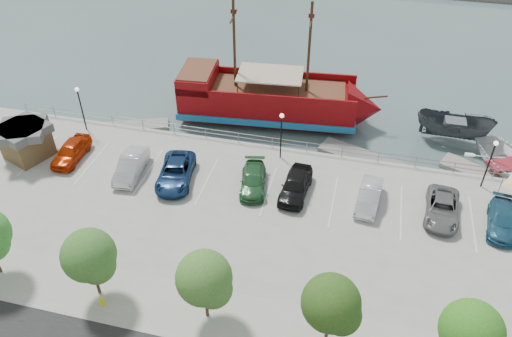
# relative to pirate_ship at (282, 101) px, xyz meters

# --- Properties ---
(ground) EXTENTS (160.00, 160.00, 0.00)m
(ground) POSITION_rel_pirate_ship_xyz_m (1.36, -13.91, -2.05)
(ground) COLOR #3F5151
(sidewalk) EXTENTS (100.00, 4.00, 0.05)m
(sidewalk) POSITION_rel_pirate_ship_xyz_m (1.36, -23.91, -1.03)
(sidewalk) COLOR #A29D8C
(sidewalk) RESTS_ON land_slab
(seawall_railing) EXTENTS (50.00, 0.06, 1.00)m
(seawall_railing) POSITION_rel_pirate_ship_xyz_m (1.36, -6.11, -0.52)
(seawall_railing) COLOR slate
(seawall_railing) RESTS_ON land_slab
(pirate_ship) EXTENTS (19.58, 6.99, 12.22)m
(pirate_ship) POSITION_rel_pirate_ship_xyz_m (0.00, 0.00, 0.00)
(pirate_ship) COLOR #780508
(pirate_ship) RESTS_ON ground
(patrol_boat) EXTENTS (6.95, 3.31, 2.59)m
(patrol_boat) POSITION_rel_pirate_ship_xyz_m (15.73, 0.07, -0.75)
(patrol_boat) COLOR #383E43
(patrol_boat) RESTS_ON ground
(speedboat) EXTENTS (8.50, 9.44, 1.61)m
(speedboat) POSITION_rel_pirate_ship_xyz_m (20.17, -3.82, -1.24)
(speedboat) COLOR white
(speedboat) RESTS_ON ground
(dock_west) EXTENTS (6.39, 3.92, 0.35)m
(dock_west) POSITION_rel_pirate_ship_xyz_m (-13.20, -4.71, -1.87)
(dock_west) COLOR gray
(dock_west) RESTS_ON ground
(dock_mid) EXTENTS (7.73, 4.47, 0.43)m
(dock_mid) POSITION_rel_pirate_ship_xyz_m (8.00, -4.71, -1.83)
(dock_mid) COLOR slate
(dock_mid) RESTS_ON ground
(dock_east) EXTENTS (7.15, 4.70, 0.40)m
(dock_east) POSITION_rel_pirate_ship_xyz_m (18.08, -4.71, -1.85)
(dock_east) COLOR gray
(dock_east) RESTS_ON ground
(shed) EXTENTS (4.61, 4.61, 2.93)m
(shed) POSITION_rel_pirate_ship_xyz_m (-19.23, -12.20, 0.51)
(shed) COLOR brown
(shed) RESTS_ON land_slab
(fire_hydrant) EXTENTS (0.26, 0.26, 0.74)m
(fire_hydrant) POSITION_rel_pirate_ship_xyz_m (-6.00, -24.71, -0.64)
(fire_hydrant) COLOR #F1E508
(fire_hydrant) RESTS_ON sidewalk
(lamp_post_left) EXTENTS (0.36, 0.36, 4.28)m
(lamp_post_left) POSITION_rel_pirate_ship_xyz_m (-16.64, -7.41, 1.89)
(lamp_post_left) COLOR black
(lamp_post_left) RESTS_ON land_slab
(lamp_post_mid) EXTENTS (0.36, 0.36, 4.28)m
(lamp_post_mid) POSITION_rel_pirate_ship_xyz_m (1.36, -7.41, 1.89)
(lamp_post_mid) COLOR black
(lamp_post_mid) RESTS_ON land_slab
(lamp_post_right) EXTENTS (0.36, 0.36, 4.28)m
(lamp_post_right) POSITION_rel_pirate_ship_xyz_m (17.36, -7.41, 1.89)
(lamp_post_right) COLOR black
(lamp_post_right) RESTS_ON land_slab
(tree_c) EXTENTS (3.30, 3.20, 5.00)m
(tree_c) POSITION_rel_pirate_ship_xyz_m (-6.49, -23.98, 2.25)
(tree_c) COLOR #473321
(tree_c) RESTS_ON sidewalk
(tree_d) EXTENTS (3.30, 3.20, 5.00)m
(tree_d) POSITION_rel_pirate_ship_xyz_m (0.51, -23.98, 2.25)
(tree_d) COLOR #473321
(tree_d) RESTS_ON sidewalk
(tree_e) EXTENTS (3.30, 3.20, 5.00)m
(tree_e) POSITION_rel_pirate_ship_xyz_m (7.51, -23.98, 2.25)
(tree_e) COLOR #473321
(tree_e) RESTS_ON sidewalk
(tree_f) EXTENTS (3.30, 3.20, 5.00)m
(tree_f) POSITION_rel_pirate_ship_xyz_m (14.51, -23.98, 2.25)
(tree_f) COLOR #473321
(tree_f) RESTS_ON sidewalk
(parked_car_a) EXTENTS (1.97, 4.61, 1.55)m
(parked_car_a) POSITION_rel_pirate_ship_xyz_m (-15.51, -11.75, -0.27)
(parked_car_a) COLOR #B32804
(parked_car_a) RESTS_ON land_slab
(parked_car_b) EXTENTS (2.13, 4.91, 1.57)m
(parked_car_b) POSITION_rel_pirate_ship_xyz_m (-9.79, -12.44, -0.26)
(parked_car_b) COLOR silver
(parked_car_b) RESTS_ON land_slab
(parked_car_c) EXTENTS (3.44, 5.81, 1.52)m
(parked_car_c) POSITION_rel_pirate_ship_xyz_m (-6.02, -12.38, -0.29)
(parked_car_c) COLOR navy
(parked_car_c) RESTS_ON land_slab
(parked_car_d) EXTENTS (2.72, 4.94, 1.35)m
(parked_car_d) POSITION_rel_pirate_ship_xyz_m (0.09, -11.73, -0.37)
(parked_car_d) COLOR #295F33
(parked_car_d) RESTS_ON land_slab
(parked_car_e) EXTENTS (2.25, 4.96, 1.65)m
(parked_car_e) POSITION_rel_pirate_ship_xyz_m (3.42, -11.70, -0.22)
(parked_car_e) COLOR black
(parked_car_e) RESTS_ON land_slab
(parked_car_f) EXTENTS (1.96, 4.57, 1.46)m
(parked_car_f) POSITION_rel_pirate_ship_xyz_m (8.91, -11.58, -0.31)
(parked_car_f) COLOR silver
(parked_car_f) RESTS_ON land_slab
(parked_car_g) EXTENTS (2.70, 5.15, 1.38)m
(parked_car_g) POSITION_rel_pirate_ship_xyz_m (14.13, -11.63, -0.36)
(parked_car_g) COLOR slate
(parked_car_g) RESTS_ON land_slab
(parked_car_h) EXTENTS (2.48, 4.85, 1.35)m
(parked_car_h) POSITION_rel_pirate_ship_xyz_m (18.17, -11.87, -0.37)
(parked_car_h) COLOR #235976
(parked_car_h) RESTS_ON land_slab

